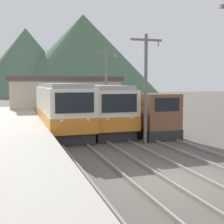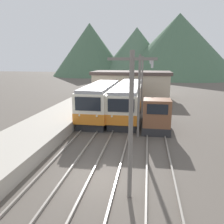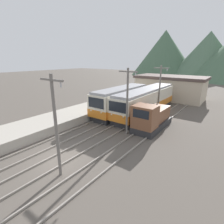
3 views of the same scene
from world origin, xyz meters
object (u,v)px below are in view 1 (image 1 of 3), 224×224
(catenary_mast_far, at_px, (106,84))
(shunting_locomotive, at_px, (149,118))
(commuter_train_center, at_px, (92,108))
(commuter_train_left, at_px, (61,110))
(catenary_mast_mid, at_px, (146,84))

(catenary_mast_far, bearing_deg, shunting_locomotive, -75.16)
(commuter_train_center, relative_size, catenary_mast_far, 2.13)
(commuter_train_center, bearing_deg, shunting_locomotive, -57.94)
(commuter_train_left, distance_m, shunting_locomotive, 6.45)
(commuter_train_center, height_order, catenary_mast_mid, catenary_mast_mid)
(shunting_locomotive, height_order, catenary_mast_mid, catenary_mast_mid)
(commuter_train_left, bearing_deg, commuter_train_center, 35.60)
(commuter_train_center, bearing_deg, catenary_mast_mid, -78.61)
(shunting_locomotive, xyz_separation_m, catenary_mast_mid, (-1.49, -2.69, 2.41))
(catenary_mast_mid, xyz_separation_m, catenary_mast_far, (0.00, 8.32, 0.00))
(commuter_train_center, xyz_separation_m, catenary_mast_far, (1.51, 0.84, 1.98))
(shunting_locomotive, bearing_deg, catenary_mast_far, 104.84)
(shunting_locomotive, bearing_deg, catenary_mast_mid, -118.97)
(catenary_mast_mid, distance_m, catenary_mast_far, 8.32)
(shunting_locomotive, distance_m, catenary_mast_mid, 3.91)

